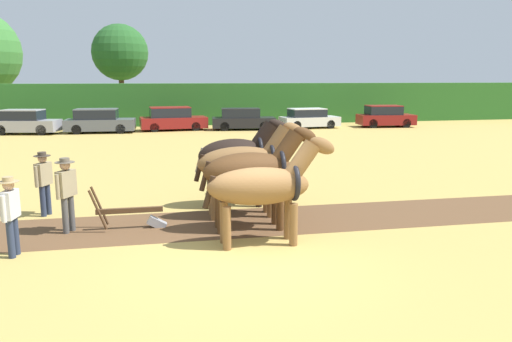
% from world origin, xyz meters
% --- Properties ---
extents(ground_plane, '(240.00, 240.00, 0.00)m').
position_xyz_m(ground_plane, '(0.00, 0.00, 0.00)').
color(ground_plane, tan).
extents(plowed_furrow_strip, '(33.53, 3.01, 0.01)m').
position_xyz_m(plowed_furrow_strip, '(-4.58, 2.63, 0.00)').
color(plowed_furrow_strip, brown).
rests_on(plowed_furrow_strip, ground).
extents(hedgerow, '(78.10, 1.93, 3.13)m').
position_xyz_m(hedgerow, '(0.00, 29.44, 1.56)').
color(hedgerow, '#286023').
rests_on(hedgerow, ground).
extents(tree_center, '(4.67, 4.67, 7.98)m').
position_xyz_m(tree_center, '(-3.99, 35.06, 5.62)').
color(tree_center, '#4C3823').
rests_on(tree_center, ground).
extents(draft_horse_lead_left, '(2.94, 0.88, 2.39)m').
position_xyz_m(draft_horse_lead_left, '(0.54, 0.86, 1.29)').
color(draft_horse_lead_left, brown).
rests_on(draft_horse_lead_left, ground).
extents(draft_horse_lead_right, '(2.87, 0.94, 2.50)m').
position_xyz_m(draft_horse_lead_right, '(0.55, 1.99, 1.41)').
color(draft_horse_lead_right, '#513319').
rests_on(draft_horse_lead_right, ground).
extents(draft_horse_trail_left, '(2.95, 0.93, 2.51)m').
position_xyz_m(draft_horse_trail_left, '(0.57, 3.12, 1.41)').
color(draft_horse_trail_left, brown).
rests_on(draft_horse_trail_left, ground).
extents(draft_horse_trail_right, '(2.70, 1.02, 2.50)m').
position_xyz_m(draft_horse_trail_right, '(0.58, 4.26, 1.43)').
color(draft_horse_trail_right, black).
rests_on(draft_horse_trail_right, ground).
extents(plow, '(1.77, 0.47, 1.13)m').
position_xyz_m(plow, '(-2.21, 2.60, 0.33)').
color(plow, '#4C331E').
rests_on(plow, ground).
extents(farmer_at_plow, '(0.44, 0.60, 1.76)m').
position_xyz_m(farmer_at_plow, '(-3.74, 2.62, 1.04)').
color(farmer_at_plow, '#4C4C4C').
rests_on(farmer_at_plow, ground).
extents(farmer_beside_team, '(0.51, 0.52, 1.72)m').
position_xyz_m(farmer_beside_team, '(1.00, 5.55, 1.01)').
color(farmer_beside_team, '#4C4C4C').
rests_on(farmer_beside_team, ground).
extents(farmer_onlooker_left, '(0.41, 0.64, 1.64)m').
position_xyz_m(farmer_onlooker_left, '(-4.59, 1.16, 0.95)').
color(farmer_onlooker_left, '#28334C').
rests_on(farmer_onlooker_left, ground).
extents(farmer_onlooker_right, '(0.42, 0.60, 1.68)m').
position_xyz_m(farmer_onlooker_right, '(-4.54, 4.27, 0.98)').
color(farmer_onlooker_right, '#28334C').
rests_on(farmer_onlooker_right, ground).
extents(parked_car_left, '(4.31, 2.48, 1.56)m').
position_xyz_m(parked_car_left, '(-9.58, 24.94, 0.75)').
color(parked_car_left, '#9E9EA8').
rests_on(parked_car_left, ground).
extents(parked_car_center_left, '(4.49, 2.10, 1.57)m').
position_xyz_m(parked_car_center_left, '(-5.02, 24.78, 0.75)').
color(parked_car_center_left, '#565B66').
rests_on(parked_car_center_left, ground).
extents(parked_car_center, '(4.59, 2.18, 1.60)m').
position_xyz_m(parked_car_center, '(-0.25, 25.33, 0.76)').
color(parked_car_center, maroon).
rests_on(parked_car_center, ground).
extents(parked_car_center_right, '(4.50, 2.21, 1.48)m').
position_xyz_m(parked_car_center_right, '(4.52, 24.71, 0.71)').
color(parked_car_center_right, black).
rests_on(parked_car_center_right, ground).
extents(parked_car_right, '(4.24, 2.08, 1.41)m').
position_xyz_m(parked_car_right, '(9.34, 24.80, 0.68)').
color(parked_car_right, silver).
rests_on(parked_car_right, ground).
extents(parked_car_far_right, '(4.17, 2.17, 1.57)m').
position_xyz_m(parked_car_far_right, '(15.10, 24.50, 0.75)').
color(parked_car_far_right, maroon).
rests_on(parked_car_far_right, ground).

